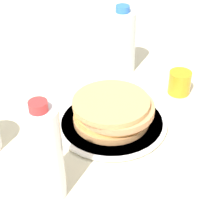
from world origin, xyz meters
TOP-DOWN VIEW (x-y plane):
  - ground_plane at (0.00, 0.00)m, footprint 4.00×4.00m
  - plate at (0.03, -0.02)m, footprint 0.27×0.27m
  - pancake_stack at (0.03, -0.02)m, footprint 0.19×0.20m
  - juice_glass at (0.24, -0.12)m, footprint 0.06×0.06m
  - water_bottle_near at (0.28, 0.07)m, footprint 0.08×0.08m
  - water_bottle_mid at (-0.22, -0.01)m, footprint 0.07×0.07m

SIDE VIEW (x-z plane):
  - ground_plane at x=0.00m, z-range 0.00..0.00m
  - plate at x=0.03m, z-range 0.00..0.01m
  - juice_glass at x=0.24m, z-range 0.00..0.06m
  - pancake_stack at x=0.03m, z-range 0.01..0.07m
  - water_bottle_near at x=0.28m, z-range -0.01..0.20m
  - water_bottle_mid at x=-0.22m, z-range -0.01..0.22m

